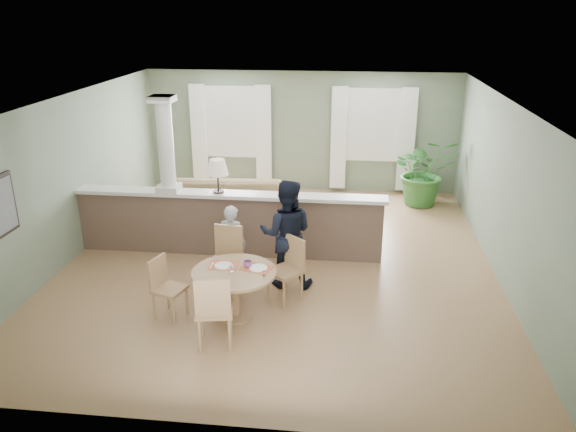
# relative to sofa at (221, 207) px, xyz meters

# --- Properties ---
(ground) EXTENTS (8.00, 8.00, 0.00)m
(ground) POSITION_rel_sofa_xyz_m (1.30, -1.36, -0.43)
(ground) COLOR tan
(ground) RESTS_ON ground
(room_shell) EXTENTS (7.02, 8.02, 2.71)m
(room_shell) POSITION_rel_sofa_xyz_m (1.27, -0.73, 1.39)
(room_shell) COLOR gray
(room_shell) RESTS_ON ground
(pony_wall) EXTENTS (5.32, 0.38, 2.70)m
(pony_wall) POSITION_rel_sofa_xyz_m (0.31, -1.16, 0.28)
(pony_wall) COLOR brown
(pony_wall) RESTS_ON ground
(sofa) EXTENTS (2.98, 1.31, 0.85)m
(sofa) POSITION_rel_sofa_xyz_m (0.00, 0.00, 0.00)
(sofa) COLOR olive
(sofa) RESTS_ON ground
(houseplant) EXTENTS (1.48, 1.33, 1.48)m
(houseplant) POSITION_rel_sofa_xyz_m (4.00, 1.84, 0.31)
(houseplant) COLOR #2F6829
(houseplant) RESTS_ON ground
(dining_table) EXTENTS (1.15, 1.15, 0.79)m
(dining_table) POSITION_rel_sofa_xyz_m (0.92, -3.21, 0.13)
(dining_table) COLOR tan
(dining_table) RESTS_ON ground
(chair_far_boy) EXTENTS (0.51, 0.51, 1.01)m
(chair_far_boy) POSITION_rel_sofa_xyz_m (0.65, -2.48, 0.13)
(chair_far_boy) COLOR tan
(chair_far_boy) RESTS_ON ground
(chair_far_man) EXTENTS (0.60, 0.60, 0.94)m
(chair_far_man) POSITION_rel_sofa_xyz_m (1.59, -2.62, 0.09)
(chair_far_man) COLOR tan
(chair_far_man) RESTS_ON ground
(chair_near) EXTENTS (0.53, 0.53, 1.01)m
(chair_near) POSITION_rel_sofa_xyz_m (0.82, -3.98, 0.13)
(chair_near) COLOR tan
(chair_near) RESTS_ON ground
(chair_side) EXTENTS (0.49, 0.49, 0.86)m
(chair_side) POSITION_rel_sofa_xyz_m (-0.03, -3.30, 0.05)
(chair_side) COLOR tan
(chair_side) RESTS_ON ground
(child_person) EXTENTS (0.50, 0.37, 1.25)m
(child_person) POSITION_rel_sofa_xyz_m (0.66, -2.15, 0.20)
(child_person) COLOR #A5A5AA
(child_person) RESTS_ON ground
(man_person) EXTENTS (0.83, 0.66, 1.68)m
(man_person) POSITION_rel_sofa_xyz_m (1.51, -2.18, 0.41)
(man_person) COLOR black
(man_person) RESTS_ON ground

